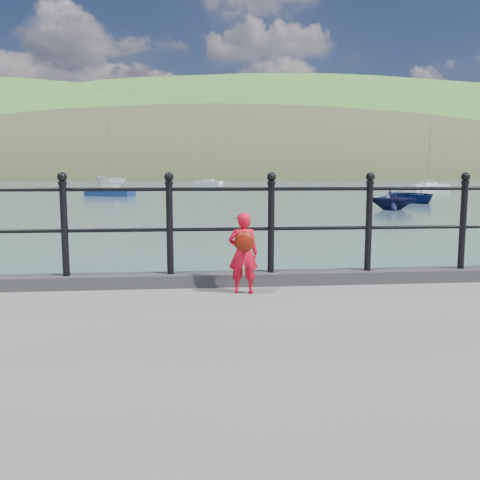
{
  "coord_description": "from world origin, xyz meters",
  "views": [
    {
      "loc": [
        -0.34,
        -6.11,
        2.33
      ],
      "look_at": [
        0.22,
        -0.2,
        1.55
      ],
      "focal_mm": 38.0,
      "sensor_mm": 36.0,
      "label": 1
    }
  ],
  "objects": [
    {
      "name": "sailboat_far",
      "position": [
        32.94,
        63.21,
        0.34
      ],
      "size": [
        7.6,
        5.24,
        10.54
      ],
      "rotation": [
        0.0,
        0.0,
        0.47
      ],
      "color": "beige",
      "rests_on": "ground"
    },
    {
      "name": "launch_navy",
      "position": [
        12.38,
        25.22,
        0.75
      ],
      "size": [
        3.56,
        3.35,
        1.49
      ],
      "primitive_type": "imported",
      "rotation": [
        0.0,
        0.0,
        1.17
      ],
      "color": "black",
      "rests_on": "ground"
    },
    {
      "name": "sailboat_deep",
      "position": [
        3.12,
        101.15,
        0.34
      ],
      "size": [
        6.15,
        4.91,
        9.09
      ],
      "rotation": [
        0.0,
        0.0,
        -0.58
      ],
      "color": "silver",
      "rests_on": "ground"
    },
    {
      "name": "kerb",
      "position": [
        0.0,
        -0.15,
        1.07
      ],
      "size": [
        60.0,
        0.3,
        0.15
      ],
      "primitive_type": "cube",
      "color": "#28282B",
      "rests_on": "quay"
    },
    {
      "name": "ground",
      "position": [
        0.0,
        0.0,
        0.0
      ],
      "size": [
        600.0,
        600.0,
        0.0
      ],
      "primitive_type": "plane",
      "color": "#2D4251",
      "rests_on": "ground"
    },
    {
      "name": "launch_white",
      "position": [
        -10.8,
        61.58,
        1.02
      ],
      "size": [
        4.49,
        5.51,
        2.04
      ],
      "primitive_type": "imported",
      "rotation": [
        0.0,
        0.0,
        -0.56
      ],
      "color": "silver",
      "rests_on": "ground"
    },
    {
      "name": "launch_blue",
      "position": [
        17.31,
        33.23,
        0.57
      ],
      "size": [
        4.4,
        5.84,
        1.14
      ],
      "primitive_type": "imported",
      "rotation": [
        0.0,
        0.0,
        0.09
      ],
      "color": "navy",
      "rests_on": "ground"
    },
    {
      "name": "railing",
      "position": [
        0.0,
        -0.15,
        1.82
      ],
      "size": [
        18.11,
        0.11,
        1.2
      ],
      "color": "black",
      "rests_on": "kerb"
    },
    {
      "name": "far_shore",
      "position": [
        38.34,
        239.41,
        -22.57
      ],
      "size": [
        830.0,
        200.0,
        156.0
      ],
      "color": "#333A21",
      "rests_on": "ground"
    },
    {
      "name": "sailboat_port",
      "position": [
        -8.62,
        46.54,
        0.34
      ],
      "size": [
        5.28,
        3.64,
        7.49
      ],
      "rotation": [
        0.0,
        0.0,
        -0.44
      ],
      "color": "navy",
      "rests_on": "ground"
    },
    {
      "name": "child",
      "position": [
        0.22,
        -0.59,
        1.46
      ],
      "size": [
        0.36,
        0.32,
        0.91
      ],
      "rotation": [
        0.0,
        0.0,
        2.99
      ],
      "color": "red",
      "rests_on": "quay"
    }
  ]
}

